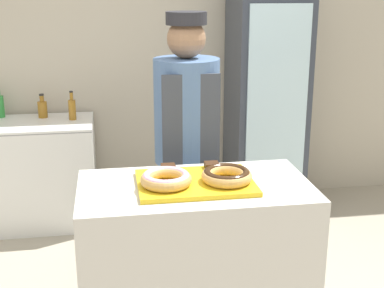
% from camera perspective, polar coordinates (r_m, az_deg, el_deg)
% --- Properties ---
extents(wall_back, '(8.00, 0.06, 2.70)m').
position_cam_1_polar(wall_back, '(4.60, -4.07, 10.00)').
color(wall_back, '#BCB29E').
rests_on(wall_back, ground_plane).
extents(display_counter, '(1.14, 0.62, 0.94)m').
position_cam_1_polar(display_counter, '(2.83, 0.33, -13.31)').
color(display_counter, beige).
rests_on(display_counter, ground_plane).
extents(serving_tray, '(0.56, 0.41, 0.02)m').
position_cam_1_polar(serving_tray, '(2.62, 0.35, -4.14)').
color(serving_tray, yellow).
rests_on(serving_tray, display_counter).
extents(donut_light_glaze, '(0.25, 0.25, 0.06)m').
position_cam_1_polar(donut_light_glaze, '(2.55, -2.79, -3.68)').
color(donut_light_glaze, tan).
rests_on(donut_light_glaze, serving_tray).
extents(donut_chocolate_glaze, '(0.25, 0.25, 0.06)m').
position_cam_1_polar(donut_chocolate_glaze, '(2.60, 3.72, -3.31)').
color(donut_chocolate_glaze, tan).
rests_on(donut_chocolate_glaze, serving_tray).
extents(brownie_back_left, '(0.07, 0.07, 0.03)m').
position_cam_1_polar(brownie_back_left, '(2.75, -2.54, -2.56)').
color(brownie_back_left, '#382111').
rests_on(brownie_back_left, serving_tray).
extents(brownie_back_right, '(0.07, 0.07, 0.03)m').
position_cam_1_polar(brownie_back_right, '(2.78, 2.12, -2.31)').
color(brownie_back_right, '#382111').
rests_on(brownie_back_right, serving_tray).
extents(baker_person, '(0.39, 0.39, 1.74)m').
position_cam_1_polar(baker_person, '(3.28, -0.56, -0.55)').
color(baker_person, '#4C4C51').
rests_on(baker_person, ground_plane).
extents(beverage_fridge, '(0.59, 0.59, 1.90)m').
position_cam_1_polar(beverage_fridge, '(4.48, 7.90, 4.53)').
color(beverage_fridge, '#333842').
rests_on(beverage_fridge, ground_plane).
extents(chest_freezer, '(1.00, 0.59, 0.85)m').
position_cam_1_polar(chest_freezer, '(4.49, -16.68, -2.98)').
color(chest_freezer, white).
rests_on(chest_freezer, ground_plane).
extents(bottle_amber, '(0.06, 0.06, 0.23)m').
position_cam_1_polar(bottle_amber, '(4.35, -12.67, 3.70)').
color(bottle_amber, '#99661E').
rests_on(bottle_amber, chest_freezer).
extents(bottle_amber_b, '(0.07, 0.07, 0.19)m').
position_cam_1_polar(bottle_amber_b, '(4.48, -15.66, 3.67)').
color(bottle_amber_b, '#99661E').
rests_on(bottle_amber_b, chest_freezer).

